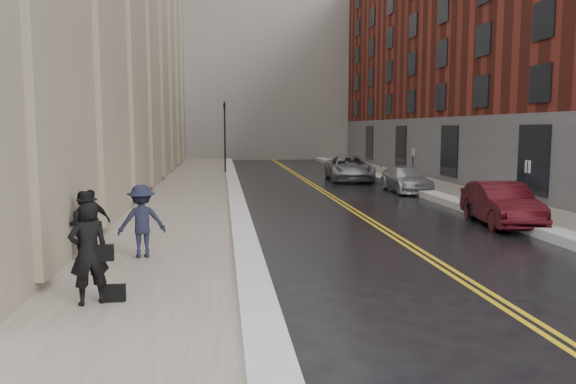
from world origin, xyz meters
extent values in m
plane|color=black|center=(0.00, 0.00, 0.00)|extent=(160.00, 160.00, 0.00)
cube|color=gray|center=(-4.50, 16.00, 0.07)|extent=(4.00, 64.00, 0.15)
cube|color=gray|center=(9.00, 16.00, 0.07)|extent=(3.00, 64.00, 0.15)
cube|color=gold|center=(2.38, 16.00, 0.00)|extent=(0.12, 64.00, 0.01)
cube|color=gold|center=(2.62, 16.00, 0.00)|extent=(0.12, 64.00, 0.01)
cube|color=white|center=(-2.20, 16.00, 0.13)|extent=(0.70, 60.80, 0.26)
cube|color=white|center=(7.15, 16.00, 0.15)|extent=(0.85, 60.80, 0.30)
cube|color=maroon|center=(17.50, 23.00, 9.00)|extent=(14.00, 50.00, 18.00)
cylinder|color=black|center=(-2.60, 30.00, 2.60)|extent=(0.12, 0.12, 5.20)
imported|color=black|center=(-2.60, 30.00, 4.60)|extent=(0.18, 0.15, 0.90)
cylinder|color=black|center=(7.90, 8.00, 1.10)|extent=(0.06, 0.06, 2.20)
cube|color=white|center=(7.90, 8.00, 2.00)|extent=(0.02, 0.35, 0.45)
cylinder|color=black|center=(7.90, 20.00, 1.10)|extent=(0.06, 0.06, 2.20)
cube|color=white|center=(7.90, 20.00, 2.00)|extent=(0.02, 0.35, 0.45)
imported|color=black|center=(6.80, 7.51, 0.66)|extent=(1.89, 4.02, 1.33)
imported|color=#420B12|center=(6.80, 7.68, 0.74)|extent=(2.12, 4.66, 1.48)
imported|color=#A8AAAF|center=(6.80, 17.87, 0.66)|extent=(1.89, 4.58, 1.33)
imported|color=gray|center=(5.20, 24.24, 0.80)|extent=(3.13, 5.96, 1.60)
imported|color=black|center=(-5.26, -0.27, 1.11)|extent=(0.83, 0.71, 1.93)
imported|color=black|center=(-6.20, 3.33, 1.00)|extent=(0.85, 0.67, 1.70)
imported|color=#1A1D2E|center=(-4.83, 3.47, 1.06)|extent=(1.31, 0.95, 1.82)
imported|color=black|center=(-6.20, 4.19, 0.97)|extent=(1.00, 0.52, 1.63)
camera|label=1|loc=(-2.83, -10.64, 3.38)|focal=35.00mm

